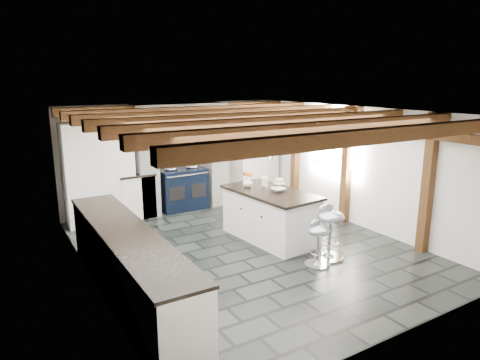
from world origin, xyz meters
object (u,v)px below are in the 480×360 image
kitchen_island (270,214)px  bar_stool_far (318,238)px  bar_stool_near (330,225)px  range_cooker (182,188)px

kitchen_island → bar_stool_far: kitchen_island is taller
kitchen_island → bar_stool_near: 1.23m
bar_stool_near → bar_stool_far: size_ratio=1.23×
range_cooker → kitchen_island: (0.59, -2.49, -0.01)m
range_cooker → kitchen_island: bearing=-76.6°
range_cooker → bar_stool_near: size_ratio=1.12×
bar_stool_far → range_cooker: bearing=80.3°
range_cooker → bar_stool_far: 3.83m
range_cooker → kitchen_island: kitchen_island is taller
kitchen_island → range_cooker: bearing=97.9°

